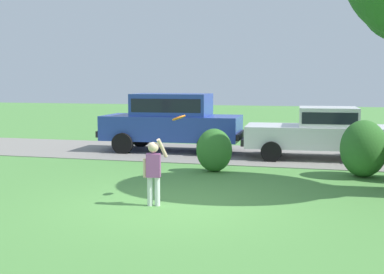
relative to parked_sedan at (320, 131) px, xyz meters
The scene contains 8 objects.
ground_plane 7.22m from the parked_sedan, 109.93° to the right, with size 80.00×80.00×0.00m, color #518E42.
driveway_strip 2.59m from the parked_sedan, behind, with size 28.00×4.40×0.02m, color gray.
shrub_near_tree 3.96m from the parked_sedan, 130.79° to the right, with size 0.94×0.75×1.12m.
shrub_centre_left 2.98m from the parked_sedan, 68.28° to the right, with size 1.12×1.22×1.39m.
parked_sedan is the anchor object (origin of this frame).
parked_suv 4.81m from the parked_sedan, behind, with size 4.77×2.25×1.92m.
child_thrower 7.49m from the parked_sedan, 112.38° to the right, with size 0.43×0.32×1.29m.
frisbee 6.68m from the parked_sedan, 113.04° to the right, with size 0.28×0.28×0.14m.
Camera 1 is at (2.80, -9.23, 2.34)m, focal length 48.65 mm.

